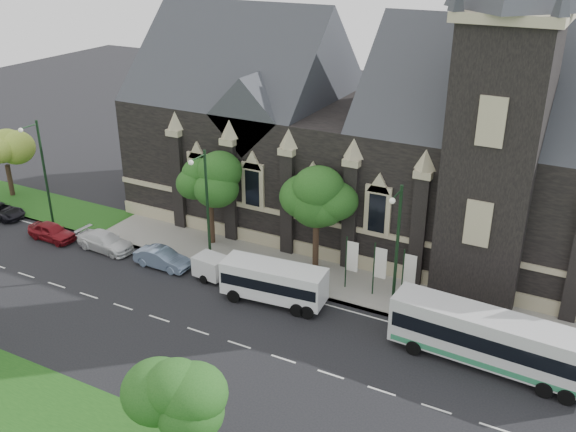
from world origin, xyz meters
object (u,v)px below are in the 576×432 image
Objects in this scene: car_far_white at (105,241)px; street_lamp_near at (396,246)px; tree_walk_far at (7,149)px; car_far_red at (52,232)px; tour_coach at (490,339)px; shuttle_bus at (274,281)px; car_far_black at (1,211)px; banner_flag_left at (350,259)px; sedan at (162,258)px; banner_flag_center at (378,266)px; box_trailer at (211,266)px; tree_park_east at (184,390)px; street_lamp_far at (42,168)px; tree_walk_right at (321,195)px; banner_flag_right at (407,273)px; street_lamp_mid at (206,204)px; tree_walk_left at (213,175)px.

street_lamp_near is at bearing -84.45° from car_far_white.
tree_walk_far reaches higher than car_far_red.
shuttle_bus is at bearing -178.41° from tour_coach.
car_far_red is 7.29m from car_far_black.
banner_flag_left is 13.89m from sedan.
box_trailer is at bearing -164.45° from banner_flag_center.
street_lamp_far is at bearing 147.90° from tree_park_east.
sedan is at bearing -153.58° from tree_walk_right.
car_far_white is at bearing -173.65° from box_trailer.
banner_flag_right is (38.11, -1.18, -2.24)m from tree_walk_far.
tour_coach is (13.25, -5.80, -4.04)m from tree_walk_right.
tree_walk_right is at bearing 8.86° from street_lamp_far.
street_lamp_mid is 12.73m from banner_flag_center.
box_trailer reaches higher than car_far_white.
car_far_white is (-19.01, -3.23, -1.68)m from banner_flag_left.
tree_walk_right is at bearing 166.40° from banner_flag_right.
sedan is at bearing -94.60° from car_far_black.
tree_park_east is 20.29m from tree_walk_right.
car_far_white is (-22.72, -1.32, -4.41)m from street_lamp_near.
car_far_black is at bearing -175.44° from banner_flag_right.
car_far_white is at bearing -170.35° from banner_flag_left.
tree_walk_right is 0.87× the size of street_lamp_far.
tour_coach is at bearing -23.64° from tree_walk_right.
car_far_black is at bearing -169.67° from street_lamp_far.
banner_flag_left is 1.22× the size of box_trailer.
car_far_white is (-15.21, 0.51, -0.86)m from shuttle_bus.
tree_walk_left is 7.35m from box_trailer.
car_far_black is (-27.42, 0.93, -0.94)m from shuttle_bus.
tree_walk_far is at bearing -178.63° from tree_walk_left.
tree_walk_right is 2.37× the size of box_trailer.
tree_walk_left is at bearing 141.09° from shuttle_bus.
tree_walk_right reaches higher than tour_coach.
tree_park_east is 39.20m from tree_walk_far.
tree_walk_far reaches higher than car_far_white.
street_lamp_near is 3.34m from banner_flag_right.
banner_flag_center is 1.22× the size of box_trailer.
sedan reaches higher than car_far_white.
box_trailer is at bearing -49.66° from street_lamp_mid.
street_lamp_far is at bearing -171.14° from tree_walk_right.
tree_park_east is at bearing -119.72° from car_far_red.
car_far_white is (-21.01, -3.23, -1.68)m from banner_flag_center.
car_far_black is at bearing -174.86° from banner_flag_left.
car_far_black is (-35.22, -2.81, -1.77)m from banner_flag_right.
car_far_white is at bearing -178.67° from tour_coach.
car_far_white is at bearing -10.31° from street_lamp_far.
tour_coach is (44.29, -5.27, -2.84)m from tree_walk_far.
car_far_white is at bearing -16.27° from tree_walk_far.
shuttle_bus is (6.48, -1.83, -3.55)m from street_lamp_mid.
banner_flag_right is 35.38m from car_far_black.
tree_walk_left is 12.66m from banner_flag_left.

